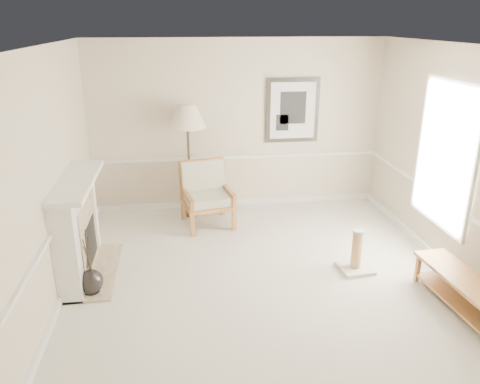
# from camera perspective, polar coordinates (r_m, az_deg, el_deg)

# --- Properties ---
(ground) EXTENTS (5.50, 5.50, 0.00)m
(ground) POSITION_cam_1_polar(r_m,az_deg,el_deg) (6.08, 3.06, -11.11)
(ground) COLOR silver
(ground) RESTS_ON ground
(room) EXTENTS (5.04, 5.54, 2.92)m
(room) POSITION_cam_1_polar(r_m,az_deg,el_deg) (5.45, 4.71, 6.42)
(room) COLOR beige
(room) RESTS_ON ground
(fireplace) EXTENTS (0.64, 1.64, 1.31)m
(fireplace) POSITION_cam_1_polar(r_m,az_deg,el_deg) (6.38, -19.12, -4.25)
(fireplace) COLOR white
(fireplace) RESTS_ON ground
(floor_vase) EXTENTS (0.30, 0.30, 0.88)m
(floor_vase) POSITION_cam_1_polar(r_m,az_deg,el_deg) (6.08, -17.73, -10.44)
(floor_vase) COLOR black
(floor_vase) RESTS_ON ground
(armchair) EXTENTS (0.90, 0.95, 1.02)m
(armchair) POSITION_cam_1_polar(r_m,az_deg,el_deg) (7.61, -4.19, 0.13)
(armchair) COLOR #92602F
(armchair) RESTS_ON ground
(floor_lamp) EXTENTS (0.68, 0.68, 1.90)m
(floor_lamp) POSITION_cam_1_polar(r_m,az_deg,el_deg) (7.65, -6.43, 8.80)
(floor_lamp) COLOR black
(floor_lamp) RESTS_ON ground
(bench) EXTENTS (0.52, 1.44, 0.40)m
(bench) POSITION_cam_1_polar(r_m,az_deg,el_deg) (6.05, 25.49, -10.52)
(bench) COLOR #92602F
(bench) RESTS_ON ground
(scratching_post) EXTENTS (0.46, 0.46, 0.59)m
(scratching_post) POSITION_cam_1_polar(r_m,az_deg,el_deg) (6.47, 13.96, -7.79)
(scratching_post) COLOR beige
(scratching_post) RESTS_ON ground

